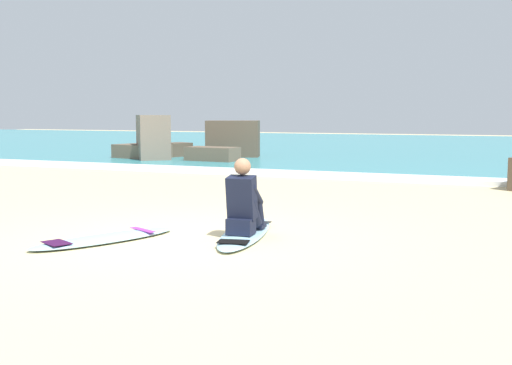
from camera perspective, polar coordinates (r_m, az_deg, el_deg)
name	(u,v)px	position (r m, az deg, el deg)	size (l,w,h in m)	color
ground_plane	(179,238)	(7.86, -7.19, -5.16)	(80.00, 80.00, 0.00)	beige
sea	(420,147)	(28.48, 14.98, 3.19)	(80.00, 28.00, 0.10)	teal
breaking_foam	(340,176)	(15.06, 7.81, 0.62)	(80.00, 0.90, 0.11)	white
surfboard_main	(245,233)	(7.96, -1.00, -4.70)	(0.99, 2.32, 0.08)	#9ED1E5
surfer_seated	(244,204)	(7.73, -1.14, -2.02)	(0.41, 0.73, 0.95)	black
surfboard_spare_near	(104,238)	(7.84, -13.89, -5.06)	(1.28, 1.99, 0.08)	#9ED1E5
rock_outcrop_distant	(187,144)	(20.36, -6.39, 3.57)	(4.48, 3.56, 1.51)	brown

